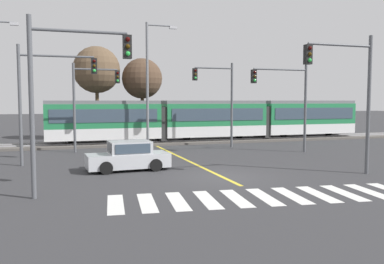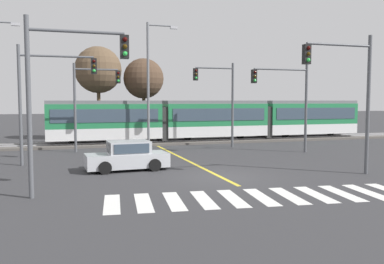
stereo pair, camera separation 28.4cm
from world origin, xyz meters
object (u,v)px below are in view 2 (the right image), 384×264
Objects in this scene: traffic_light_mid_right at (288,93)px; street_lamp_centre at (151,77)px; light_rail_tram at (215,118)px; traffic_light_near_left at (62,80)px; sedan_crossing at (127,157)px; traffic_light_near_right at (349,84)px; traffic_light_far_right at (220,92)px; traffic_light_far_left at (90,94)px; bare_tree_east at (144,79)px; bare_tree_west at (98,70)px; traffic_light_mid_left at (46,87)px.

traffic_light_mid_right is 0.66× the size of street_lamp_centre.
traffic_light_near_left reaches higher than light_rail_tram.
traffic_light_near_left is 0.70× the size of street_lamp_centre.
sedan_crossing is at bearing -162.54° from traffic_light_mid_right.
traffic_light_near_left is at bearing -113.11° from street_lamp_centre.
traffic_light_near_right is 1.01× the size of traffic_light_near_left.
traffic_light_far_right is 9.62m from traffic_light_far_left.
traffic_light_mid_right is 0.83× the size of bare_tree_east.
light_rail_tram is 21.69m from traffic_light_near_left.
traffic_light_mid_right is 17.78m from bare_tree_west.
sedan_crossing is at bearing -108.40° from street_lamp_centre.
traffic_light_far_right is 5.47m from traffic_light_mid_right.
traffic_light_far_right is 9.72m from bare_tree_east.
bare_tree_east is at bearing 142.71° from light_rail_tram.
light_rail_tram is 4.15× the size of traffic_light_near_right.
sedan_crossing is 0.64× the size of traffic_light_mid_left.
street_lamp_centre is 1.12× the size of bare_tree_west.
traffic_light_near_left is (-3.10, -5.07, 3.66)m from sedan_crossing.
sedan_crossing is at bearing -89.63° from bare_tree_west.
street_lamp_centre is (-4.98, 1.91, 1.16)m from traffic_light_far_right.
traffic_light_far_left reaches higher than sedan_crossing.
bare_tree_east is (-5.92, 21.25, 1.23)m from traffic_light_near_right.
traffic_light_far_right is 0.97× the size of traffic_light_mid_left.
traffic_light_far_right is 17.35m from traffic_light_near_left.
traffic_light_far_right reaches higher than traffic_light_mid_right.
traffic_light_far_right is 0.76× the size of bare_tree_west.
traffic_light_near_right is at bearing -49.24° from traffic_light_far_left.
traffic_light_mid_right reaches higher than sedan_crossing.
traffic_light_far_left reaches higher than light_rail_tram.
traffic_light_near_right reaches higher than traffic_light_near_left.
traffic_light_mid_right is 0.74× the size of bare_tree_west.
light_rail_tram reaches higher than sedan_crossing.
traffic_light_near_right is at bearing 1.98° from traffic_light_near_left.
traffic_light_near_left is at bearing -149.27° from traffic_light_mid_right.
traffic_light_mid_right is 10.45m from street_lamp_centre.
traffic_light_far_left is (-1.33, 8.41, 3.37)m from sedan_crossing.
bare_tree_east is (-5.50, 4.19, 3.58)m from light_rail_tram.
traffic_light_mid_left is at bearing -145.67° from light_rail_tram.
bare_tree_east is (-7.56, 13.00, 1.51)m from traffic_light_mid_right.
bare_tree_east is (-4.30, 8.60, 1.39)m from traffic_light_far_right.
street_lamp_centre is at bearing 42.52° from traffic_light_mid_left.
sedan_crossing is (-9.48, -12.44, -1.35)m from light_rail_tram.
bare_tree_west is at bearing 131.32° from traffic_light_mid_right.
bare_tree_east is (7.08, 21.70, 1.27)m from traffic_light_near_left.
traffic_light_far_right is 1.05× the size of traffic_light_far_left.
street_lamp_centre is at bearing 66.89° from traffic_light_near_left.
traffic_light_near_left reaches higher than traffic_light_mid_right.
traffic_light_mid_right is (11.54, 3.63, 3.41)m from sedan_crossing.
traffic_light_far_left is at bearing 130.76° from traffic_light_near_right.
bare_tree_east is (8.01, 13.42, 1.27)m from traffic_light_mid_left.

